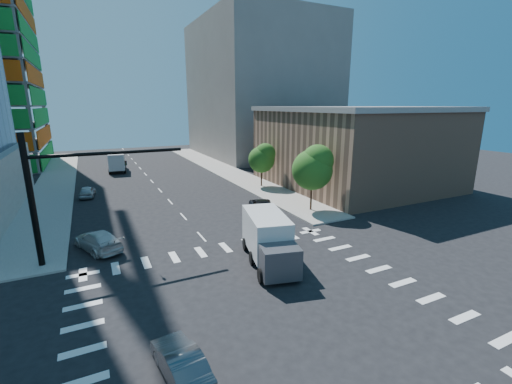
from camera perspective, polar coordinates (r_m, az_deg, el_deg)
ground at (r=19.54m, az=2.09°, el=-19.26°), size 160.00×160.00×0.00m
road_markings at (r=19.53m, az=2.09°, el=-19.25°), size 20.00×20.00×0.01m
sidewalk_ne at (r=58.95m, az=-5.56°, el=3.76°), size 5.00×60.00×0.15m
sidewalk_nw at (r=55.56m, az=-30.45°, el=1.18°), size 5.00×60.00×0.15m
commercial_building at (r=49.22m, az=15.99°, el=7.36°), size 20.50×22.50×10.60m
bg_building_ne at (r=77.61m, az=0.56°, el=16.67°), size 24.00×30.00×28.00m
signal_mast_nw at (r=26.45m, az=-30.36°, el=0.75°), size 10.20×0.40×9.00m
tree_south at (r=35.35m, az=9.63°, el=4.15°), size 4.16×4.16×6.82m
tree_north at (r=45.74m, az=1.12°, el=5.74°), size 3.54×3.52×5.78m
car_nb_far at (r=34.60m, az=1.08°, el=-2.68°), size 3.74×5.46×1.39m
car_sb_near at (r=29.02m, az=-24.84°, el=-7.36°), size 3.85×5.53×1.49m
car_sb_mid at (r=45.98m, az=-26.30°, el=0.08°), size 2.11×4.16×1.36m
car_sb_cross at (r=15.82m, az=-12.45°, el=-25.96°), size 1.87×4.13×1.32m
box_truck_near at (r=23.88m, az=2.32°, el=-8.68°), size 4.11×6.81×3.34m
box_truck_far at (r=61.91m, az=-22.11°, el=4.53°), size 3.25×6.32×3.18m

